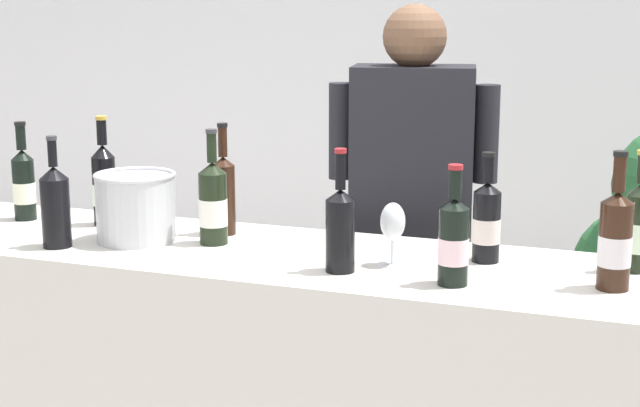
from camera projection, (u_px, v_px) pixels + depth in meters
The scene contains 14 objects.
wall_back at pixel (474, 57), 4.97m from camera, with size 8.00×0.10×2.80m, color white.
wine_bottle_0 at pixel (639, 227), 2.47m from camera, with size 0.07×0.07×0.32m.
wine_bottle_1 at pixel (224, 192), 2.87m from camera, with size 0.07×0.07×0.34m.
wine_bottle_2 at pixel (104, 184), 2.99m from camera, with size 0.08×0.08×0.35m.
wine_bottle_3 at pixel (24, 184), 3.07m from camera, with size 0.07×0.07×0.32m.
wine_bottle_4 at pixel (615, 240), 2.31m from camera, with size 0.08×0.08×0.34m.
wine_bottle_5 at pixel (487, 221), 2.56m from camera, with size 0.08×0.08×0.30m.
wine_bottle_6 at pixel (213, 203), 2.75m from camera, with size 0.08×0.08×0.34m.
wine_bottle_7 at pixel (340, 227), 2.46m from camera, with size 0.08×0.08×0.33m.
wine_bottle_8 at pixel (55, 205), 2.72m from camera, with size 0.08×0.08×0.32m.
wine_bottle_9 at pixel (454, 241), 2.35m from camera, with size 0.08×0.08×0.30m.
wine_glass at pixel (393, 224), 2.52m from camera, with size 0.08×0.08×0.17m.
ice_bucket at pixel (136, 207), 2.79m from camera, with size 0.24×0.24×0.20m.
person_server at pixel (410, 263), 3.17m from camera, with size 0.54×0.31×1.67m.
Camera 1 is at (0.98, -2.40, 1.67)m, focal length 53.17 mm.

